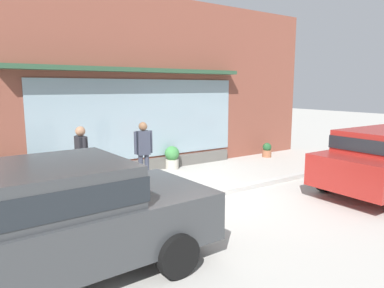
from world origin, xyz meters
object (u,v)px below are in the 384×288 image
potted_plant_corner_tall (34,176)px  pedestrian_passerby (143,149)px  potted_plant_window_left (267,150)px  parked_car_dark_gray (40,217)px  fire_hydrant (120,176)px  pedestrian_with_handbag (82,157)px  potted_plant_window_center (172,157)px

potted_plant_corner_tall → pedestrian_passerby: bearing=-19.7°
pedestrian_passerby → potted_plant_corner_tall: bearing=165.8°
potted_plant_corner_tall → potted_plant_window_left: (7.94, -0.01, -0.18)m
pedestrian_passerby → potted_plant_window_left: 5.57m
pedestrian_passerby → parked_car_dark_gray: size_ratio=0.36×
fire_hydrant → pedestrian_with_handbag: bearing=161.1°
fire_hydrant → potted_plant_window_left: 6.42m
pedestrian_passerby → parked_car_dark_gray: (-3.17, -3.40, -0.09)m
parked_car_dark_gray → potted_plant_window_center: parked_car_dark_gray is taller
potted_plant_corner_tall → potted_plant_window_left: 7.94m
pedestrian_with_handbag → parked_car_dark_gray: bearing=-29.3°
fire_hydrant → potted_plant_window_left: bearing=11.5°
pedestrian_with_handbag → pedestrian_passerby: size_ratio=1.00×
pedestrian_with_handbag → parked_car_dark_gray: size_ratio=0.36×
pedestrian_with_handbag → potted_plant_window_center: pedestrian_with_handbag is taller
parked_car_dark_gray → potted_plant_corner_tall: parked_car_dark_gray is taller
potted_plant_corner_tall → potted_plant_window_center: bearing=4.5°
fire_hydrant → potted_plant_window_left: size_ratio=1.73×
potted_plant_window_center → potted_plant_corner_tall: bearing=-175.5°
fire_hydrant → parked_car_dark_gray: (-2.33, -3.00, 0.43)m
potted_plant_corner_tall → potted_plant_window_center: (4.08, 0.32, -0.06)m
parked_car_dark_gray → potted_plant_window_center: bearing=41.8°
parked_car_dark_gray → potted_plant_window_left: bearing=24.1°
parked_car_dark_gray → potted_plant_corner_tall: (0.67, 4.29, -0.45)m
parked_car_dark_gray → pedestrian_with_handbag: bearing=62.4°
pedestrian_passerby → parked_car_dark_gray: pedestrian_passerby is taller
pedestrian_passerby → pedestrian_with_handbag: bearing=-170.0°
pedestrian_with_handbag → potted_plant_corner_tall: 1.44m
pedestrian_with_handbag → potted_plant_window_center: 3.52m
pedestrian_passerby → potted_plant_window_center: pedestrian_passerby is taller
potted_plant_corner_tall → fire_hydrant: bearing=-37.8°
potted_plant_corner_tall → potted_plant_window_center: potted_plant_corner_tall is taller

